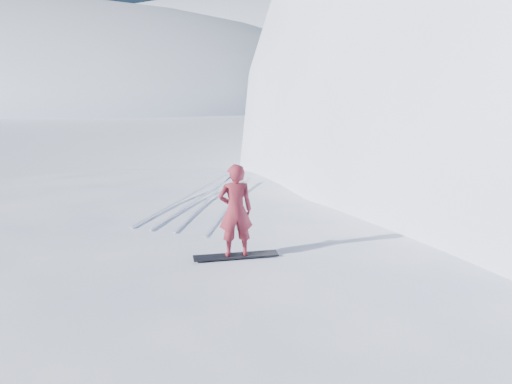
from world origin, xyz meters
TOP-DOWN VIEW (x-y plane):
  - ground at (0.00, 0.00)m, footprint 400.00×400.00m
  - near_ridge at (1.00, 3.00)m, footprint 36.00×28.00m
  - far_ridge_c at (-40.00, 110.00)m, footprint 140.00×90.00m
  - wind_bumps at (-0.56, 2.12)m, footprint 16.00×14.40m
  - snowboard at (1.22, 1.31)m, footprint 1.58×1.24m
  - snowboarder at (1.22, 1.31)m, footprint 0.81×0.75m
  - board_tracks at (-1.48, 5.00)m, footprint 2.49×5.98m

SIDE VIEW (x-z plane):
  - ground at x=0.00m, z-range 0.00..0.00m
  - near_ridge at x=1.00m, z-range -2.40..2.40m
  - far_ridge_c at x=-40.00m, z-range -18.00..18.00m
  - wind_bumps at x=-0.56m, z-range -0.50..0.50m
  - snowboard at x=1.22m, z-range 2.40..2.43m
  - board_tracks at x=-1.48m, z-range 2.40..2.44m
  - snowboarder at x=1.22m, z-range 2.43..4.29m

